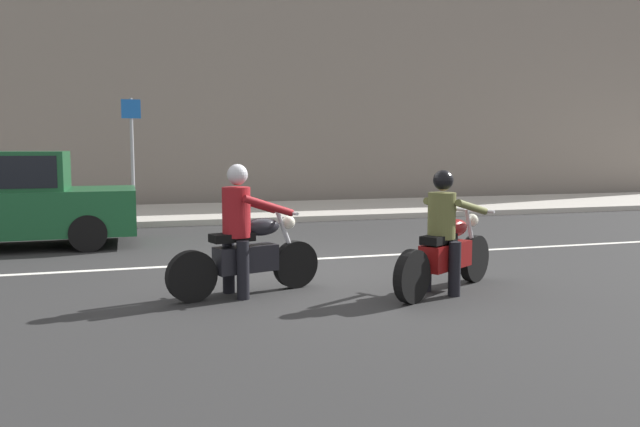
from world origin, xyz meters
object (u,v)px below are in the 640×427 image
object	(u,v)px
motorcycle_with_rider_olive	(445,242)
parked_sedan_forest_green	(6,199)
street_sign_post	(132,146)
motorcycle_with_rider_crimson	(244,242)

from	to	relation	value
motorcycle_with_rider_olive	parked_sedan_forest_green	bearing A→B (deg)	137.46
street_sign_post	parked_sedan_forest_green	bearing A→B (deg)	-123.35
motorcycle_with_rider_olive	motorcycle_with_rider_crimson	xyz separation A→B (m)	(-2.41, 0.57, 0.03)
parked_sedan_forest_green	street_sign_post	distance (m)	4.12
parked_sedan_forest_green	motorcycle_with_rider_crimson	bearing A→B (deg)	-54.49
motorcycle_with_rider_olive	street_sign_post	distance (m)	9.49
motorcycle_with_rider_olive	motorcycle_with_rider_crimson	distance (m)	2.48
motorcycle_with_rider_crimson	parked_sedan_forest_green	bearing A→B (deg)	125.51
motorcycle_with_rider_olive	parked_sedan_forest_green	size ratio (longest dim) A/B	0.45
motorcycle_with_rider_olive	street_sign_post	xyz separation A→B (m)	(-3.62, 8.69, 1.19)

